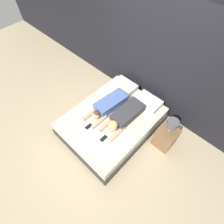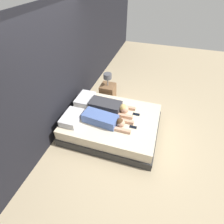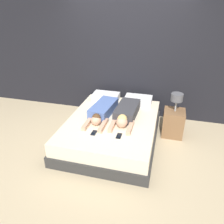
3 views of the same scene
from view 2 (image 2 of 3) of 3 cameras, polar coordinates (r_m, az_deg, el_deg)
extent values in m
plane|color=tan|center=(4.20, 0.00, -5.97)|extent=(12.00, 12.00, 0.00)
cube|color=black|center=(3.84, -17.55, 11.65)|extent=(12.00, 0.06, 2.60)
cube|color=#2D2D2D|center=(4.13, 0.00, -5.06)|extent=(1.61, 2.08, 0.19)
cube|color=beige|center=(3.98, 0.00, -2.91)|extent=(1.55, 2.02, 0.24)
cube|color=silver|center=(3.87, -12.95, -1.77)|extent=(0.55, 0.36, 0.15)
cube|color=silver|center=(4.34, -8.75, 4.23)|extent=(0.55, 0.36, 0.15)
cube|color=#4C66A5|center=(3.73, -3.84, -2.09)|extent=(0.40, 0.77, 0.20)
sphere|color=tan|center=(3.63, 2.87, -3.67)|extent=(0.18, 0.18, 0.18)
sphere|color=#4C331E|center=(3.61, 2.55, -3.15)|extent=(0.15, 0.15, 0.15)
cube|color=tan|center=(3.57, 2.93, -5.92)|extent=(0.07, 0.41, 0.07)
cube|color=tan|center=(3.76, 4.04, -2.95)|extent=(0.07, 0.41, 0.07)
cube|color=#333338|center=(4.05, -2.18, 2.14)|extent=(0.38, 0.74, 0.20)
sphere|color=tan|center=(3.95, 4.02, 0.89)|extent=(0.20, 0.20, 0.20)
sphere|color=#D8B266|center=(3.93, 3.70, 1.45)|extent=(0.17, 0.17, 0.17)
cube|color=tan|center=(3.88, 3.87, -1.29)|extent=(0.07, 0.40, 0.07)
cube|color=tan|center=(4.10, 4.93, 1.44)|extent=(0.07, 0.40, 0.07)
cube|color=#2D2D33|center=(3.69, 6.90, -4.90)|extent=(0.08, 0.16, 0.01)
cube|color=black|center=(3.69, 6.91, -4.84)|extent=(0.07, 0.13, 0.00)
cube|color=black|center=(3.99, 7.91, -0.75)|extent=(0.08, 0.16, 0.01)
cube|color=black|center=(3.99, 7.92, -0.69)|extent=(0.07, 0.13, 0.00)
cube|color=brown|center=(4.92, -1.36, 6.21)|extent=(0.39, 0.39, 0.52)
cylinder|color=#999999|center=(4.72, -1.43, 9.81)|extent=(0.03, 0.03, 0.21)
cylinder|color=#4C4C51|center=(4.64, -1.46, 11.64)|extent=(0.22, 0.22, 0.14)
camera|label=1|loc=(4.25, 36.38, 41.20)|focal=28.00mm
camera|label=3|loc=(4.43, 53.88, 16.17)|focal=35.00mm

